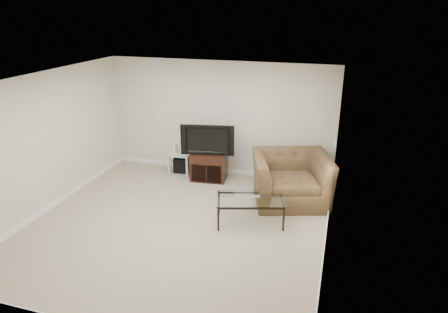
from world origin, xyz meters
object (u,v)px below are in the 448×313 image
(recliner, at_px, (291,171))
(coffee_table, at_px, (250,210))
(tv_stand, at_px, (209,166))
(side_table, at_px, (181,162))
(subwoofer, at_px, (183,164))
(television, at_px, (208,138))

(recliner, xyz_separation_m, coffee_table, (-0.55, -1.03, -0.39))
(tv_stand, distance_m, side_table, 0.79)
(subwoofer, bearing_deg, coffee_table, -41.91)
(television, relative_size, subwoofer, 2.96)
(television, distance_m, side_table, 1.07)
(tv_stand, height_order, side_table, tv_stand)
(subwoofer, bearing_deg, tv_stand, -19.17)
(coffee_table, bearing_deg, recliner, 61.82)
(television, relative_size, coffee_table, 0.89)
(side_table, xyz_separation_m, subwoofer, (0.03, 0.02, -0.07))
(subwoofer, bearing_deg, television, -21.24)
(side_table, xyz_separation_m, coffee_table, (2.03, -1.78, 0.00))
(tv_stand, distance_m, television, 0.63)
(coffee_table, bearing_deg, subwoofer, 138.09)
(tv_stand, relative_size, side_table, 1.56)
(television, xyz_separation_m, recliner, (1.83, -0.49, -0.32))
(subwoofer, distance_m, coffee_table, 2.70)
(side_table, bearing_deg, subwoofer, 37.11)
(tv_stand, height_order, coffee_table, tv_stand)
(side_table, bearing_deg, tv_stand, -17.09)
(tv_stand, bearing_deg, television, -90.00)
(subwoofer, bearing_deg, recliner, -16.69)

